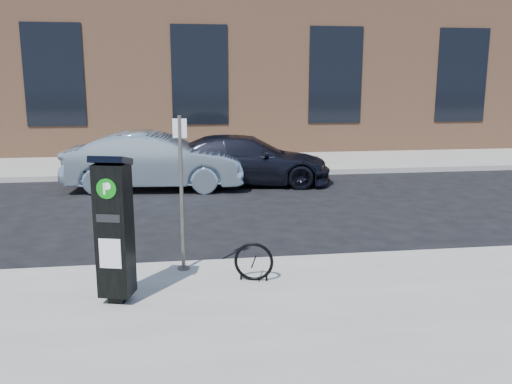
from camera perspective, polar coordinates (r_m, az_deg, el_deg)
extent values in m
plane|color=black|center=(8.39, -2.06, -8.09)|extent=(120.00, 120.00, 0.00)
cube|color=gray|center=(22.04, -6.01, 4.47)|extent=(60.00, 12.00, 0.15)
cube|color=#9E9B93|center=(8.35, -2.04, -7.65)|extent=(60.00, 0.12, 0.16)
cube|color=#9E9B93|center=(16.13, -5.14, 1.81)|extent=(60.00, 0.12, 0.16)
cube|color=#9C6847|center=(24.89, -6.50, 14.34)|extent=(28.00, 10.00, 8.00)
cube|color=black|center=(20.27, -20.51, 11.46)|extent=(2.00, 0.06, 3.50)
cube|color=black|center=(19.85, -5.95, 12.14)|extent=(2.00, 0.06, 3.50)
cube|color=black|center=(20.67, 8.36, 12.06)|extent=(2.00, 0.06, 3.50)
cube|color=black|center=(22.60, 20.86, 11.40)|extent=(2.00, 0.06, 3.50)
cube|color=black|center=(7.06, -14.31, -10.69)|extent=(0.24, 0.24, 0.10)
cube|color=black|center=(6.78, -14.68, -3.92)|extent=(0.46, 0.43, 1.63)
cube|color=black|center=(6.61, -15.06, 3.24)|extent=(0.51, 0.47, 0.15)
cylinder|color=#08650E|center=(6.50, -15.48, 0.33)|extent=(0.24, 0.08, 0.24)
cube|color=white|center=(6.50, -15.48, 0.33)|extent=(0.09, 0.03, 0.13)
cube|color=silver|center=(6.70, -15.11, -6.28)|extent=(0.26, 0.08, 0.36)
cube|color=black|center=(6.58, -15.31, -2.70)|extent=(0.28, 0.08, 0.10)
cylinder|color=#4F4A46|center=(8.02, -7.62, -7.93)|extent=(0.18, 0.18, 0.03)
cylinder|color=#4F4A46|center=(7.72, -7.84, -0.24)|extent=(0.05, 0.05, 2.22)
cube|color=silver|center=(7.58, -8.04, 6.66)|extent=(0.20, 0.05, 0.27)
torus|color=black|center=(7.43, -0.24, -7.35)|extent=(0.53, 0.18, 0.54)
cylinder|color=black|center=(7.53, -1.59, -8.83)|extent=(0.03, 0.03, 0.11)
cylinder|color=black|center=(7.48, 1.13, -8.94)|extent=(0.03, 0.03, 0.11)
imported|color=#8DA5B4|center=(14.47, -10.57, 3.25)|extent=(4.72, 2.00, 1.52)
imported|color=black|center=(14.95, -1.09, 3.39)|extent=(4.85, 2.50, 1.35)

